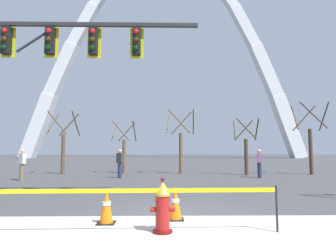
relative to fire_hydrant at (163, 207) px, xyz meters
The scene contains 15 objects.
ground_plane 1.36m from the fire_hydrant, 76.16° to the left, with size 240.00×240.00×0.00m, color #3D3D3F.
fire_hydrant is the anchor object (origin of this frame).
caution_tape_barrier 0.57m from the fire_hydrant, behind, with size 5.35×0.18×0.85m.
traffic_cone_by_hydrant 1.34m from the fire_hydrant, 149.85° to the left, with size 0.36×0.36×0.73m.
traffic_cone_mid_sidewalk 1.02m from the fire_hydrant, 74.16° to the left, with size 0.36×0.36×0.73m.
traffic_signal_gantry 6.79m from the fire_hydrant, 137.46° to the left, with size 7.82×0.44×6.00m.
monument_arch 60.00m from the fire_hydrant, 89.69° to the left, with size 60.36×2.73×47.80m.
tree_far_left 15.35m from the fire_hydrant, 115.37° to the left, with size 1.89×1.90×4.09m.
tree_left_mid 14.72m from the fire_hydrant, 100.32° to the left, with size 1.64×1.65×3.53m.
tree_center_left 13.99m from the fire_hydrant, 85.05° to the left, with size 1.95×1.97×4.24m.
tree_center_right 13.94m from the fire_hydrant, 67.72° to the left, with size 1.64×1.65×3.54m.
tree_right_mid 16.20m from the fire_hydrant, 53.98° to the left, with size 2.11×2.12×4.58m.
pedestrian_walking_left 11.11m from the fire_hydrant, 102.40° to the left, with size 0.39×0.35×1.59m.
pedestrian_standing_center 12.07m from the fire_hydrant, 63.40° to the left, with size 0.27×0.38×1.59m.
pedestrian_walking_right 11.99m from the fire_hydrant, 126.79° to the left, with size 0.39×0.34×1.59m.
Camera 1 is at (-0.31, -6.69, 1.49)m, focal length 31.08 mm.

